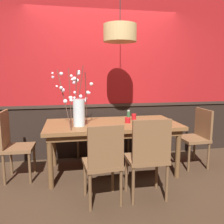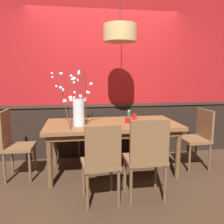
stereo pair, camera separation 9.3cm
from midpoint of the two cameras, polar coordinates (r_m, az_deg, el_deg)
ground_plane at (r=3.61m, az=0.76°, el=-14.29°), size 24.00×24.00×0.00m
back_wall at (r=4.04m, az=-1.02°, el=8.87°), size 5.32×0.14×2.85m
dining_table at (r=3.40m, az=0.78°, el=-4.02°), size 1.91×0.94×0.75m
chair_near_side_left at (r=2.60m, az=-1.61°, el=-11.78°), size 0.44×0.44×0.92m
chair_far_side_left at (r=4.24m, az=-4.90°, el=-3.25°), size 0.46×0.43×0.92m
chair_near_side_right at (r=2.70m, az=9.51°, el=-10.34°), size 0.46×0.38×0.97m
chair_head_east_end at (r=3.88m, az=21.09°, el=-5.27°), size 0.40×0.46×0.91m
chair_head_west_end at (r=3.47m, az=-22.38°, el=-6.74°), size 0.40×0.42×0.96m
chair_far_side_right at (r=4.32m, az=1.91°, el=-3.12°), size 0.42×0.40×0.92m
vase_with_blossoms at (r=3.18m, az=-7.60°, el=0.66°), size 0.53×0.39×0.82m
candle_holder_nearer_center at (r=3.37m, az=4.67°, el=-2.04°), size 0.08×0.08×0.08m
candle_holder_nearer_edge at (r=3.63m, az=6.25°, el=-1.16°), size 0.08×0.08×0.09m
condiment_bottle at (r=3.59m, az=4.93°, el=-0.80°), size 0.05×0.05×0.15m
pendant_lamp at (r=3.33m, az=2.80°, el=18.81°), size 0.45×0.45×0.97m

